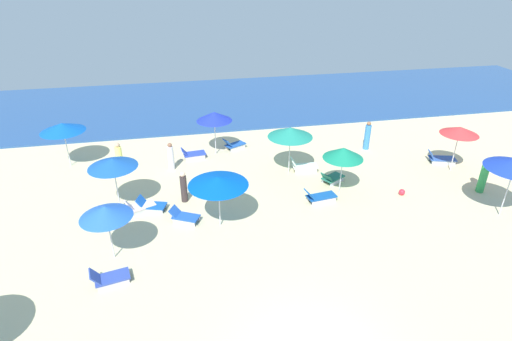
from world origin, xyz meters
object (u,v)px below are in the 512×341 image
object	(u,v)px
beachgoer_0	(171,157)
umbrella_4	(62,127)
umbrella_3	(112,163)
lounge_chair_6_0	(320,197)
umbrella_1	(214,116)
beachgoer_2	(184,187)
lounge_chair_3_0	(151,205)
umbrella_6	(343,153)
lounge_chair_6_1	(332,178)
umbrella_9	(218,181)
lounge_chair_3_1	(140,207)
beach_ball_0	(402,192)
lounge_chair_0_0	(109,278)
beachgoer_1	(367,136)
lounge_chair_1_1	(234,145)
umbrella_8	(460,131)
umbrella_2	(290,132)
beachgoer_3	(119,157)
lounge_chair_8_0	(441,158)
lounge_chair_1_0	(193,154)
lounge_chair_2_0	(303,166)
umbrella_0	(106,212)
beachgoer_4	(483,177)
lounge_chair_9_0	(184,217)

from	to	relation	value
beachgoer_0	umbrella_4	bearing A→B (deg)	-18.98
umbrella_3	lounge_chair_6_0	bearing A→B (deg)	-7.95
umbrella_1	beachgoer_2	xyz separation A→B (m)	(-1.98, -4.87, -1.54)
lounge_chair_3_0	umbrella_6	xyz separation A→B (m)	(8.83, -0.23, 1.88)
lounge_chair_6_1	umbrella_9	distance (m)	6.75
lounge_chair_3_1	beach_ball_0	world-z (taller)	lounge_chair_3_1
lounge_chair_0_0	lounge_chair_3_0	xyz separation A→B (m)	(1.28, 4.48, 0.01)
umbrella_3	lounge_chair_3_0	size ratio (longest dim) A/B	1.79
umbrella_1	beachgoer_1	distance (m)	8.98
lounge_chair_6_0	beachgoer_2	size ratio (longest dim) A/B	1.02
umbrella_1	lounge_chair_3_0	world-z (taller)	umbrella_1
lounge_chair_1_1	lounge_chair_3_0	size ratio (longest dim) A/B	1.05
beachgoer_2	umbrella_8	bearing A→B (deg)	53.67
umbrella_4	lounge_chair_6_0	bearing A→B (deg)	-27.09
umbrella_2	umbrella_6	xyz separation A→B (m)	(1.83, -2.50, -0.17)
beachgoer_0	beachgoer_2	xyz separation A→B (m)	(0.54, -3.40, 0.02)
beachgoer_3	beach_ball_0	xyz separation A→B (m)	(13.41, -5.42, -0.57)
umbrella_1	beachgoer_0	distance (m)	3.31
umbrella_9	lounge_chair_6_0	bearing A→B (deg)	11.65
beachgoer_0	lounge_chair_8_0	bearing A→B (deg)	168.53
beachgoer_3	beach_ball_0	world-z (taller)	beachgoer_3
umbrella_4	umbrella_8	world-z (taller)	umbrella_8
lounge_chair_1_0	beachgoer_2	bearing A→B (deg)	165.29
umbrella_6	beachgoer_2	size ratio (longest dim) A/B	1.56
umbrella_9	lounge_chair_1_1	bearing A→B (deg)	77.24
lounge_chair_2_0	umbrella_3	world-z (taller)	umbrella_3
lounge_chair_1_1	beachgoer_2	size ratio (longest dim) A/B	0.94
beach_ball_0	lounge_chair_6_0	bearing A→B (deg)	177.27
umbrella_6	umbrella_0	bearing A→B (deg)	-164.34
lounge_chair_1_1	umbrella_9	xyz separation A→B (m)	(-1.70, -7.53, 1.85)
beachgoer_3	umbrella_1	bearing A→B (deg)	-120.62
lounge_chair_6_1	beachgoer_2	size ratio (longest dim) A/B	0.90
umbrella_2	lounge_chair_8_0	bearing A→B (deg)	-3.18
lounge_chair_2_0	beach_ball_0	size ratio (longest dim) A/B	4.95
beachgoer_3	beachgoer_4	size ratio (longest dim) A/B	0.89
beachgoer_1	lounge_chair_1_1	bearing A→B (deg)	-23.61
lounge_chair_3_0	beachgoer_0	bearing A→B (deg)	3.51
lounge_chair_0_0	lounge_chair_6_0	xyz separation A→B (m)	(8.91, 3.70, 0.02)
lounge_chair_6_0	lounge_chair_9_0	size ratio (longest dim) A/B	1.15
umbrella_1	beachgoer_2	size ratio (longest dim) A/B	1.65
umbrella_1	lounge_chair_0_0	bearing A→B (deg)	-115.88
umbrella_0	beachgoer_4	distance (m)	16.96
lounge_chair_3_1	lounge_chair_8_0	world-z (taller)	lounge_chair_8_0
lounge_chair_3_1	beachgoer_4	bearing A→B (deg)	-116.99
beachgoer_3	umbrella_6	bearing A→B (deg)	-154.37
umbrella_0	umbrella_1	xyz separation A→B (m)	(4.76, 8.42, 0.24)
umbrella_2	beachgoer_2	size ratio (longest dim) A/B	1.66
umbrella_0	lounge_chair_1_1	world-z (taller)	umbrella_0
lounge_chair_0_0	lounge_chair_6_1	distance (m)	11.43
lounge_chair_1_1	beachgoer_1	distance (m)	7.84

